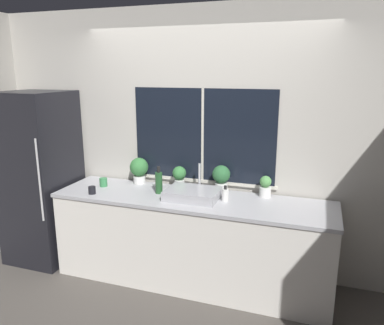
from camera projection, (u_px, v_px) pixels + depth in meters
The scene contains 14 objects.
ground_plane at pixel (179, 298), 3.51m from camera, with size 14.00×14.00×0.00m, color #4C4742.
wall_back at pixel (204, 142), 3.86m from camera, with size 8.00×0.09×2.70m.
wall_left at pixel (61, 123), 5.30m from camera, with size 0.06×7.00×2.70m.
counter at pixel (191, 240), 3.71m from camera, with size 2.72×0.69×0.88m.
refrigerator at pixel (41, 177), 4.11m from camera, with size 0.67×0.72×1.86m.
sink at pixel (193, 194), 3.57m from camera, with size 0.50×0.42×0.29m.
potted_plant_far_left at pixel (139, 169), 4.02m from camera, with size 0.20×0.20×0.28m.
potted_plant_center_left at pixel (179, 176), 3.88m from camera, with size 0.14×0.14×0.23m.
potted_plant_center_right at pixel (221, 177), 3.74m from camera, with size 0.18×0.18×0.27m.
potted_plant_far_right at pixel (265, 186), 3.61m from camera, with size 0.11×0.11×0.21m.
soap_bottle at pixel (225, 195), 3.49m from camera, with size 0.06×0.06×0.15m.
bottle_tall at pixel (159, 182), 3.71m from camera, with size 0.07×0.07×0.27m.
mug_black at pixel (92, 190), 3.71m from camera, with size 0.07×0.07×0.08m.
mug_green at pixel (103, 182), 3.94m from camera, with size 0.08×0.08×0.09m.
Camera 1 is at (1.11, -2.89, 2.08)m, focal length 35.00 mm.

